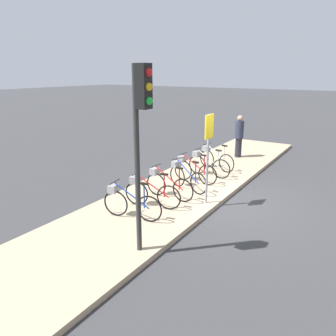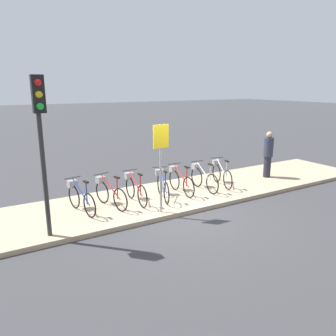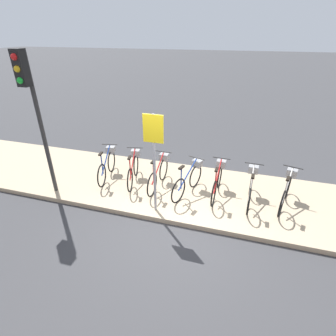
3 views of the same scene
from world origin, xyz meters
The scene contains 12 objects.
ground_plane centered at (0.00, 0.00, 0.00)m, with size 120.00×120.00×0.00m, color #38383A.
sidewalk centered at (0.00, 1.41, 0.06)m, with size 16.28×2.83×0.12m.
parked_bicycle_0 centered at (-2.38, 1.43, 0.54)m, with size 0.47×1.51×0.94m.
parked_bicycle_1 centered at (-1.56, 1.42, 0.54)m, with size 0.51×1.50×0.94m.
parked_bicycle_2 centered at (-0.79, 1.39, 0.54)m, with size 0.46×1.53×0.94m.
parked_bicycle_3 centered at (0.07, 1.28, 0.54)m, with size 0.60×1.48×0.94m.
parked_bicycle_4 centered at (0.79, 1.43, 0.54)m, with size 0.46×1.53×0.94m.
parked_bicycle_5 centered at (1.61, 1.34, 0.54)m, with size 0.46×1.53×0.94m.
parked_bicycle_6 centered at (2.44, 1.43, 0.54)m, with size 0.55×1.49×0.94m.
pedestrian centered at (4.57, 1.35, 1.01)m, with size 0.34×0.34×1.69m.
traffic_light centered at (-3.39, 0.24, 2.64)m, with size 0.24×0.40×3.50m.
sign_post centered at (-0.53, 0.29, 1.72)m, with size 0.44×0.07×2.35m.
Camera 1 is at (-7.93, -3.19, 3.50)m, focal length 35.00 mm.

